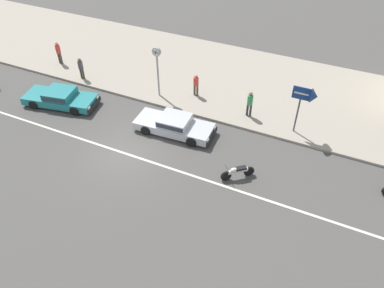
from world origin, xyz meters
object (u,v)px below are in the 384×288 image
object	(u,v)px
sedan_teal_2	(60,97)
street_clock	(157,61)
pedestrian_by_shop	(81,67)
sedan_silver_0	(175,125)
arrow_signboard	(311,97)
motorcycle_2	(237,172)
pedestrian_far_end	(196,83)
pedestrian_mid_kerb	(250,102)
pedestrian_near_clock	(58,51)

from	to	relation	value
sedan_teal_2	street_clock	bearing A→B (deg)	32.87
sedan_teal_2	pedestrian_by_shop	distance (m)	3.18
sedan_silver_0	sedan_teal_2	bearing A→B (deg)	-176.24
street_clock	arrow_signboard	size ratio (longest dim) A/B	1.13
motorcycle_2	arrow_signboard	distance (m)	5.82
pedestrian_far_end	pedestrian_by_shop	bearing A→B (deg)	-170.30
sedan_silver_0	pedestrian_by_shop	distance (m)	8.97
pedestrian_far_end	motorcycle_2	bearing A→B (deg)	-49.93
street_clock	arrow_signboard	bearing A→B (deg)	-0.59
sedan_silver_0	sedan_teal_2	xyz separation A→B (m)	(-7.95, -0.52, 0.00)
pedestrian_mid_kerb	motorcycle_2	bearing A→B (deg)	-77.87
pedestrian_near_clock	pedestrian_far_end	distance (m)	11.04
sedan_teal_2	arrow_signboard	bearing A→B (deg)	12.67
pedestrian_mid_kerb	pedestrian_far_end	xyz separation A→B (m)	(-3.90, 0.75, -0.10)
sedan_silver_0	pedestrian_near_clock	xyz separation A→B (m)	(-11.46, 3.65, 0.62)
sedan_silver_0	motorcycle_2	distance (m)	5.04
arrow_signboard	pedestrian_mid_kerb	size ratio (longest dim) A/B	1.77
sedan_teal_2	pedestrian_near_clock	distance (m)	5.49
sedan_silver_0	street_clock	distance (m)	4.44
pedestrian_mid_kerb	street_clock	bearing A→B (deg)	-177.45
pedestrian_near_clock	pedestrian_mid_kerb	xyz separation A→B (m)	(14.94, -0.46, -0.01)
sedan_teal_2	motorcycle_2	world-z (taller)	sedan_teal_2
sedan_teal_2	motorcycle_2	distance (m)	12.65
motorcycle_2	street_clock	bearing A→B (deg)	145.61
sedan_silver_0	motorcycle_2	xyz separation A→B (m)	(4.61, -2.04, -0.12)
motorcycle_2	pedestrian_far_end	bearing A→B (deg)	130.07
arrow_signboard	pedestrian_near_clock	xyz separation A→B (m)	(-18.36, 0.83, -1.50)
motorcycle_2	pedestrian_mid_kerb	distance (m)	5.39
sedan_silver_0	motorcycle_2	world-z (taller)	sedan_silver_0
pedestrian_near_clock	pedestrian_far_end	size ratio (longest dim) A/B	1.11
sedan_teal_2	motorcycle_2	xyz separation A→B (m)	(12.56, -1.51, -0.12)
pedestrian_near_clock	pedestrian_mid_kerb	bearing A→B (deg)	-1.78
arrow_signboard	pedestrian_mid_kerb	bearing A→B (deg)	173.81
sedan_teal_2	pedestrian_mid_kerb	distance (m)	12.04
street_clock	pedestrian_far_end	world-z (taller)	street_clock
pedestrian_mid_kerb	sedan_teal_2	bearing A→B (deg)	-162.02
arrow_signboard	pedestrian_near_clock	size ratio (longest dim) A/B	1.75
pedestrian_far_end	street_clock	bearing A→B (deg)	-155.14
motorcycle_2	pedestrian_far_end	size ratio (longest dim) A/B	0.93
arrow_signboard	pedestrian_mid_kerb	distance (m)	3.75
pedestrian_by_shop	motorcycle_2	bearing A→B (deg)	-19.15
motorcycle_2	arrow_signboard	bearing A→B (deg)	64.72
sedan_silver_0	arrow_signboard	size ratio (longest dim) A/B	1.59
sedan_teal_2	sedan_silver_0	bearing A→B (deg)	3.76
sedan_silver_0	pedestrian_mid_kerb	size ratio (longest dim) A/B	2.80
sedan_silver_0	pedestrian_far_end	bearing A→B (deg)	96.03
motorcycle_2	pedestrian_near_clock	world-z (taller)	pedestrian_near_clock
sedan_teal_2	arrow_signboard	world-z (taller)	arrow_signboard
arrow_signboard	pedestrian_near_clock	distance (m)	18.44
street_clock	pedestrian_near_clock	world-z (taller)	street_clock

